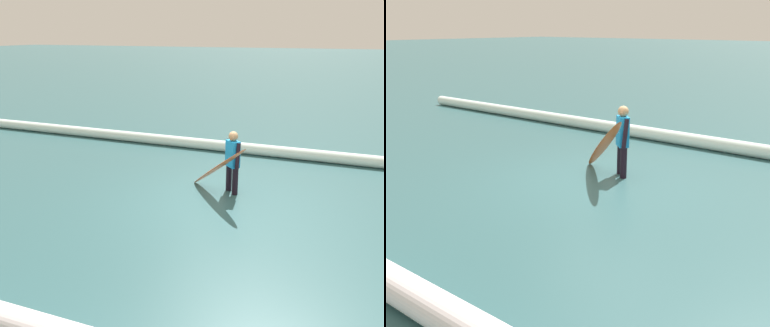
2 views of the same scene
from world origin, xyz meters
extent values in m
plane|color=#2D575B|center=(0.00, 0.00, 0.00)|extent=(192.15, 192.15, 0.00)
cylinder|color=black|center=(-0.21, -0.46, 0.32)|extent=(0.14, 0.14, 0.64)
cylinder|color=black|center=(0.00, -0.65, 0.32)|extent=(0.14, 0.14, 0.64)
cube|color=#198CD8|center=(-0.10, -0.56, 0.95)|extent=(0.39, 0.38, 0.62)
sphere|color=tan|center=(-0.10, -0.56, 1.36)|extent=(0.22, 0.22, 0.22)
cylinder|color=black|center=(-0.26, -0.41, 0.95)|extent=(0.09, 0.18, 0.59)
cylinder|color=black|center=(0.06, -0.70, 0.95)|extent=(0.09, 0.21, 0.59)
ellipsoid|color=#E55926|center=(0.16, -0.26, 0.67)|extent=(1.71, 1.28, 1.38)
ellipsoid|color=black|center=(0.16, -0.26, 0.67)|extent=(1.31, 0.94, 1.11)
cylinder|color=white|center=(2.28, -3.67, 0.17)|extent=(16.73, 0.78, 0.34)
camera|label=1|loc=(-2.52, 7.71, 3.57)|focal=36.66mm
camera|label=2|loc=(-5.27, 7.01, 2.99)|focal=42.99mm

